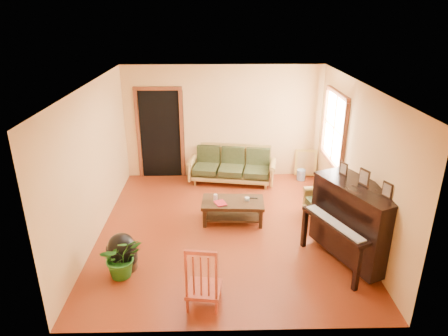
{
  "coord_description": "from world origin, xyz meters",
  "views": [
    {
      "loc": [
        -0.18,
        -6.36,
        3.74
      ],
      "look_at": [
        -0.03,
        0.2,
        1.1
      ],
      "focal_mm": 32.0,
      "sensor_mm": 36.0,
      "label": 1
    }
  ],
  "objects_px": {
    "footstool": "(122,256)",
    "ceramic_crock": "(301,175)",
    "armchair": "(327,200)",
    "coffee_table": "(233,211)",
    "red_chair": "(204,274)",
    "potted_plant": "(121,256)",
    "sofa": "(232,166)",
    "piano": "(355,223)"
  },
  "relations": [
    {
      "from": "coffee_table",
      "to": "armchair",
      "type": "height_order",
      "value": "armchair"
    },
    {
      "from": "piano",
      "to": "ceramic_crock",
      "type": "xyz_separation_m",
      "value": [
        -0.16,
        3.16,
        -0.52
      ]
    },
    {
      "from": "armchair",
      "to": "piano",
      "type": "relative_size",
      "value": 0.55
    },
    {
      "from": "armchair",
      "to": "ceramic_crock",
      "type": "bearing_deg",
      "value": 80.57
    },
    {
      "from": "coffee_table",
      "to": "red_chair",
      "type": "distance_m",
      "value": 2.33
    },
    {
      "from": "sofa",
      "to": "potted_plant",
      "type": "bearing_deg",
      "value": -107.39
    },
    {
      "from": "ceramic_crock",
      "to": "coffee_table",
      "type": "bearing_deg",
      "value": -131.47
    },
    {
      "from": "ceramic_crock",
      "to": "potted_plant",
      "type": "height_order",
      "value": "potted_plant"
    },
    {
      "from": "footstool",
      "to": "potted_plant",
      "type": "relative_size",
      "value": 0.67
    },
    {
      "from": "ceramic_crock",
      "to": "red_chair",
      "type": "bearing_deg",
      "value": -117.48
    },
    {
      "from": "coffee_table",
      "to": "red_chair",
      "type": "xyz_separation_m",
      "value": [
        -0.49,
        -2.26,
        0.27
      ]
    },
    {
      "from": "piano",
      "to": "coffee_table",
      "type": "bearing_deg",
      "value": 121.99
    },
    {
      "from": "red_chair",
      "to": "armchair",
      "type": "bearing_deg",
      "value": 52.93
    },
    {
      "from": "potted_plant",
      "to": "red_chair",
      "type": "bearing_deg",
      "value": -27.58
    },
    {
      "from": "red_chair",
      "to": "ceramic_crock",
      "type": "xyz_separation_m",
      "value": [
        2.16,
        4.16,
        -0.36
      ]
    },
    {
      "from": "sofa",
      "to": "ceramic_crock",
      "type": "distance_m",
      "value": 1.66
    },
    {
      "from": "coffee_table",
      "to": "red_chair",
      "type": "bearing_deg",
      "value": -102.12
    },
    {
      "from": "sofa",
      "to": "footstool",
      "type": "xyz_separation_m",
      "value": [
        -1.8,
        -3.22,
        -0.19
      ]
    },
    {
      "from": "red_chair",
      "to": "sofa",
      "type": "bearing_deg",
      "value": 90.09
    },
    {
      "from": "footstool",
      "to": "ceramic_crock",
      "type": "bearing_deg",
      "value": 44.1
    },
    {
      "from": "sofa",
      "to": "piano",
      "type": "height_order",
      "value": "piano"
    },
    {
      "from": "sofa",
      "to": "piano",
      "type": "relative_size",
      "value": 1.32
    },
    {
      "from": "coffee_table",
      "to": "piano",
      "type": "relative_size",
      "value": 0.79
    },
    {
      "from": "sofa",
      "to": "footstool",
      "type": "height_order",
      "value": "sofa"
    },
    {
      "from": "sofa",
      "to": "armchair",
      "type": "relative_size",
      "value": 2.4
    },
    {
      "from": "armchair",
      "to": "ceramic_crock",
      "type": "relative_size",
      "value": 3.22
    },
    {
      "from": "coffee_table",
      "to": "footstool",
      "type": "xyz_separation_m",
      "value": [
        -1.75,
        -1.43,
        0.01
      ]
    },
    {
      "from": "footstool",
      "to": "coffee_table",
      "type": "bearing_deg",
      "value": 39.13
    },
    {
      "from": "armchair",
      "to": "potted_plant",
      "type": "distance_m",
      "value": 3.84
    },
    {
      "from": "footstool",
      "to": "potted_plant",
      "type": "height_order",
      "value": "potted_plant"
    },
    {
      "from": "footstool",
      "to": "red_chair",
      "type": "xyz_separation_m",
      "value": [
        1.27,
        -0.83,
        0.26
      ]
    },
    {
      "from": "armchair",
      "to": "red_chair",
      "type": "relative_size",
      "value": 0.84
    },
    {
      "from": "coffee_table",
      "to": "footstool",
      "type": "relative_size",
      "value": 2.49
    },
    {
      "from": "coffee_table",
      "to": "potted_plant",
      "type": "relative_size",
      "value": 1.67
    },
    {
      "from": "ceramic_crock",
      "to": "piano",
      "type": "bearing_deg",
      "value": -87.05
    },
    {
      "from": "footstool",
      "to": "sofa",
      "type": "bearing_deg",
      "value": 60.78
    },
    {
      "from": "piano",
      "to": "red_chair",
      "type": "relative_size",
      "value": 1.52
    },
    {
      "from": "coffee_table",
      "to": "piano",
      "type": "distance_m",
      "value": 2.28
    },
    {
      "from": "armchair",
      "to": "ceramic_crock",
      "type": "xyz_separation_m",
      "value": [
        -0.08,
        1.89,
        -0.28
      ]
    },
    {
      "from": "sofa",
      "to": "potted_plant",
      "type": "xyz_separation_m",
      "value": [
        -1.77,
        -3.41,
        -0.07
      ]
    },
    {
      "from": "footstool",
      "to": "ceramic_crock",
      "type": "xyz_separation_m",
      "value": [
        3.43,
        3.32,
        -0.09
      ]
    },
    {
      "from": "sofa",
      "to": "potted_plant",
      "type": "distance_m",
      "value": 3.84
    }
  ]
}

